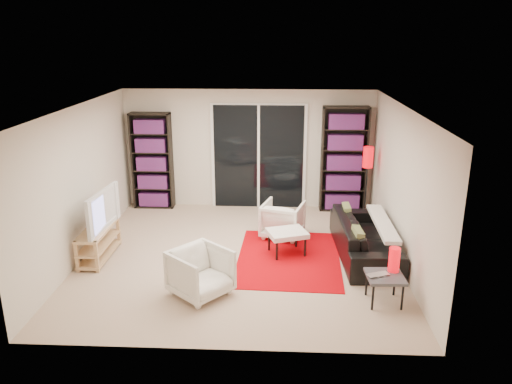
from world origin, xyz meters
TOP-DOWN VIEW (x-y plane):
  - floor at (0.00, 0.00)m, footprint 5.00×5.00m
  - wall_back at (0.00, 2.50)m, footprint 5.00×0.02m
  - wall_front at (0.00, -2.50)m, footprint 5.00×0.02m
  - wall_left at (-2.50, 0.00)m, footprint 0.02×5.00m
  - wall_right at (2.50, 0.00)m, footprint 0.02×5.00m
  - ceiling at (0.00, 0.00)m, footprint 5.00×5.00m
  - sliding_door at (0.20, 2.46)m, footprint 1.92×0.08m
  - bookshelf_left at (-1.95, 2.33)m, footprint 0.80×0.30m
  - bookshelf_right at (1.90, 2.33)m, footprint 0.90×0.30m
  - tv_stand at (-2.24, -0.14)m, footprint 0.36×1.13m
  - tv at (-2.22, -0.14)m, footprint 0.24×1.10m
  - rug at (0.79, -0.04)m, footprint 1.70×2.25m
  - sofa at (2.01, 0.15)m, footprint 0.91×2.14m
  - armchair_back at (0.69, 0.87)m, footprint 0.84×0.85m
  - armchair_front at (-0.43, -1.25)m, footprint 1.01×1.01m
  - ottoman at (0.76, 0.13)m, footprint 0.73×0.66m
  - side_table at (2.04, -1.35)m, footprint 0.50×0.50m
  - laptop at (1.95, -1.40)m, footprint 0.35×0.29m
  - table_lamp at (2.17, -1.21)m, footprint 0.15×0.15m
  - floor_lamp at (2.27, 1.76)m, footprint 0.22×0.22m

SIDE VIEW (x-z plane):
  - floor at x=0.00m, z-range 0.00..0.00m
  - rug at x=0.79m, z-range 0.00..0.01m
  - tv_stand at x=-2.24m, z-range 0.01..0.51m
  - sofa at x=2.01m, z-range 0.00..0.62m
  - armchair_back at x=0.69m, z-range 0.00..0.63m
  - armchair_front at x=-0.43m, z-range 0.00..0.66m
  - ottoman at x=0.76m, z-range 0.15..0.55m
  - side_table at x=2.04m, z-range 0.16..0.56m
  - laptop at x=1.95m, z-range 0.40..0.42m
  - table_lamp at x=2.17m, z-range 0.40..0.73m
  - tv at x=-2.22m, z-range 0.50..1.13m
  - bookshelf_left at x=-1.95m, z-range 0.00..1.95m
  - sliding_door at x=0.20m, z-range -0.03..2.13m
  - bookshelf_right at x=1.90m, z-range 0.00..2.10m
  - floor_lamp at x=2.27m, z-range 0.38..1.82m
  - wall_back at x=0.00m, z-range 0.00..2.40m
  - wall_front at x=0.00m, z-range 0.00..2.40m
  - wall_left at x=-2.50m, z-range 0.00..2.40m
  - wall_right at x=2.50m, z-range 0.00..2.40m
  - ceiling at x=0.00m, z-range 2.39..2.41m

